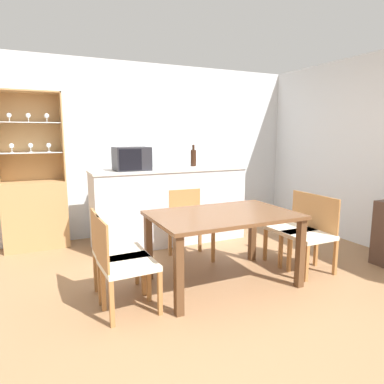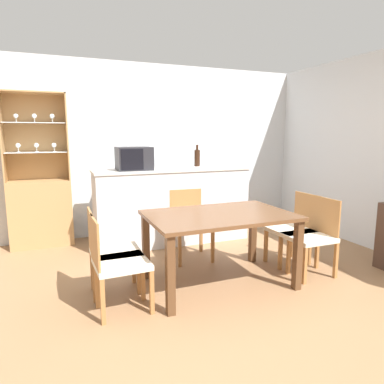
{
  "view_description": "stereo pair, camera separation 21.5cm",
  "coord_description": "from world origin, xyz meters",
  "px_view_note": "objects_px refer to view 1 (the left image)",
  "views": [
    {
      "loc": [
        -1.49,
        -2.44,
        1.5
      ],
      "look_at": [
        0.2,
        1.18,
        0.83
      ],
      "focal_mm": 32.0,
      "sensor_mm": 36.0,
      "label": 1
    },
    {
      "loc": [
        -1.29,
        -2.53,
        1.5
      ],
      "look_at": [
        0.2,
        1.18,
        0.83
      ],
      "focal_mm": 32.0,
      "sensor_mm": 36.0,
      "label": 2
    }
  ],
  "objects_px": {
    "microwave": "(132,159)",
    "dining_chair_side_right_near": "(312,234)",
    "dining_chair_side_right_far": "(294,228)",
    "dining_chair_side_left_far": "(116,253)",
    "dining_chair_side_left_near": "(123,264)",
    "dining_table": "(223,223)",
    "dining_chair_head_far": "(190,224)",
    "wine_bottle": "(193,157)",
    "display_cabinet": "(35,203)"
  },
  "relations": [
    {
      "from": "wine_bottle",
      "to": "dining_table",
      "type": "bearing_deg",
      "value": -105.45
    },
    {
      "from": "dining_chair_side_right_near",
      "to": "dining_chair_side_left_near",
      "type": "xyz_separation_m",
      "value": [
        -2.1,
        -0.0,
        0.0
      ]
    },
    {
      "from": "dining_chair_side_right_far",
      "to": "dining_chair_side_left_far",
      "type": "height_order",
      "value": "same"
    },
    {
      "from": "dining_table",
      "to": "dining_chair_side_right_far",
      "type": "height_order",
      "value": "dining_chair_side_right_far"
    },
    {
      "from": "dining_table",
      "to": "dining_chair_head_far",
      "type": "xyz_separation_m",
      "value": [
        0.0,
        0.81,
        -0.21
      ]
    },
    {
      "from": "dining_chair_side_right_near",
      "to": "microwave",
      "type": "height_order",
      "value": "microwave"
    },
    {
      "from": "display_cabinet",
      "to": "dining_chair_side_left_near",
      "type": "distance_m",
      "value": 2.25
    },
    {
      "from": "dining_chair_side_left_far",
      "to": "wine_bottle",
      "type": "xyz_separation_m",
      "value": [
        1.51,
        1.53,
        0.75
      ]
    },
    {
      "from": "display_cabinet",
      "to": "dining_chair_head_far",
      "type": "bearing_deg",
      "value": -35.31
    },
    {
      "from": "dining_chair_side_right_far",
      "to": "display_cabinet",
      "type": "bearing_deg",
      "value": 53.33
    },
    {
      "from": "wine_bottle",
      "to": "display_cabinet",
      "type": "bearing_deg",
      "value": 171.04
    },
    {
      "from": "dining_chair_side_right_far",
      "to": "wine_bottle",
      "type": "height_order",
      "value": "wine_bottle"
    },
    {
      "from": "display_cabinet",
      "to": "dining_table",
      "type": "relative_size",
      "value": 1.44
    },
    {
      "from": "display_cabinet",
      "to": "dining_chair_side_right_far",
      "type": "height_order",
      "value": "display_cabinet"
    },
    {
      "from": "display_cabinet",
      "to": "dining_table",
      "type": "bearing_deg",
      "value": -49.85
    },
    {
      "from": "dining_chair_side_right_near",
      "to": "dining_chair_side_right_far",
      "type": "distance_m",
      "value": 0.28
    },
    {
      "from": "dining_chair_head_far",
      "to": "dining_chair_side_left_near",
      "type": "xyz_separation_m",
      "value": [
        -1.05,
        -0.95,
        0.0
      ]
    },
    {
      "from": "dining_chair_head_far",
      "to": "dining_chair_side_right_far",
      "type": "relative_size",
      "value": 1.0
    },
    {
      "from": "dining_chair_head_far",
      "to": "dining_chair_side_right_far",
      "type": "height_order",
      "value": "same"
    },
    {
      "from": "dining_table",
      "to": "dining_chair_head_far",
      "type": "distance_m",
      "value": 0.83
    },
    {
      "from": "dining_table",
      "to": "wine_bottle",
      "type": "relative_size",
      "value": 4.53
    },
    {
      "from": "display_cabinet",
      "to": "dining_chair_side_right_far",
      "type": "bearing_deg",
      "value": -34.21
    },
    {
      "from": "microwave",
      "to": "dining_chair_side_right_far",
      "type": "bearing_deg",
      "value": -40.43
    },
    {
      "from": "dining_chair_head_far",
      "to": "dining_chair_side_left_near",
      "type": "relative_size",
      "value": 1.0
    },
    {
      "from": "display_cabinet",
      "to": "dining_chair_side_right_far",
      "type": "xyz_separation_m",
      "value": [
        2.74,
        -1.87,
        -0.18
      ]
    },
    {
      "from": "dining_chair_side_left_near",
      "to": "dining_chair_side_right_near",
      "type": "bearing_deg",
      "value": 87.67
    },
    {
      "from": "dining_chair_side_left_far",
      "to": "dining_chair_side_right_far",
      "type": "bearing_deg",
      "value": 90.52
    },
    {
      "from": "dining_chair_side_right_near",
      "to": "wine_bottle",
      "type": "distance_m",
      "value": 2.04
    },
    {
      "from": "dining_chair_side_right_near",
      "to": "dining_chair_side_left_far",
      "type": "relative_size",
      "value": 1.0
    },
    {
      "from": "wine_bottle",
      "to": "dining_chair_head_far",
      "type": "bearing_deg",
      "value": -117.98
    },
    {
      "from": "dining_chair_side_right_far",
      "to": "microwave",
      "type": "xyz_separation_m",
      "value": [
        -1.57,
        1.33,
        0.77
      ]
    },
    {
      "from": "dining_chair_side_right_far",
      "to": "dining_chair_side_left_far",
      "type": "distance_m",
      "value": 2.1
    },
    {
      "from": "microwave",
      "to": "dining_chair_head_far",
      "type": "bearing_deg",
      "value": -52.23
    },
    {
      "from": "dining_table",
      "to": "wine_bottle",
      "type": "bearing_deg",
      "value": 74.55
    },
    {
      "from": "microwave",
      "to": "dining_chair_side_right_near",
      "type": "bearing_deg",
      "value": -45.91
    },
    {
      "from": "display_cabinet",
      "to": "dining_chair_side_right_near",
      "type": "distance_m",
      "value": 3.49
    },
    {
      "from": "dining_table",
      "to": "dining_chair_side_left_far",
      "type": "bearing_deg",
      "value": 172.37
    },
    {
      "from": "dining_chair_side_right_near",
      "to": "dining_chair_side_right_far",
      "type": "height_order",
      "value": "same"
    },
    {
      "from": "display_cabinet",
      "to": "dining_chair_head_far",
      "type": "relative_size",
      "value": 2.46
    },
    {
      "from": "dining_chair_side_left_near",
      "to": "dining_chair_side_right_far",
      "type": "relative_size",
      "value": 1.0
    },
    {
      "from": "display_cabinet",
      "to": "wine_bottle",
      "type": "distance_m",
      "value": 2.25
    },
    {
      "from": "dining_table",
      "to": "microwave",
      "type": "xyz_separation_m",
      "value": [
        -0.52,
        1.48,
        0.56
      ]
    },
    {
      "from": "dining_chair_side_right_near",
      "to": "wine_bottle",
      "type": "bearing_deg",
      "value": 18.15
    },
    {
      "from": "dining_table",
      "to": "dining_chair_side_left_near",
      "type": "height_order",
      "value": "dining_chair_side_left_near"
    },
    {
      "from": "dining_chair_side_right_far",
      "to": "dining_chair_side_right_near",
      "type": "bearing_deg",
      "value": 177.56
    },
    {
      "from": "dining_chair_side_right_near",
      "to": "dining_chair_side_left_far",
      "type": "distance_m",
      "value": 2.12
    },
    {
      "from": "display_cabinet",
      "to": "dining_chair_side_right_far",
      "type": "relative_size",
      "value": 2.46
    },
    {
      "from": "display_cabinet",
      "to": "dining_chair_side_right_near",
      "type": "xyz_separation_m",
      "value": [
        2.74,
        -2.15,
        -0.18
      ]
    },
    {
      "from": "display_cabinet",
      "to": "wine_bottle",
      "type": "relative_size",
      "value": 6.51
    },
    {
      "from": "dining_chair_head_far",
      "to": "dining_chair_side_right_far",
      "type": "xyz_separation_m",
      "value": [
        1.05,
        -0.66,
        0.0
      ]
    }
  ]
}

